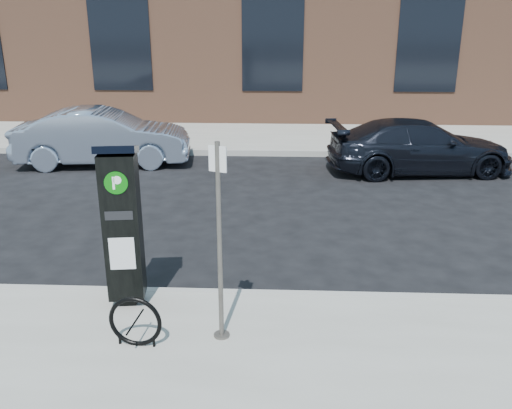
# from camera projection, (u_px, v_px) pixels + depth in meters

# --- Properties ---
(ground) EXTENTS (120.00, 120.00, 0.00)m
(ground) POSITION_uv_depth(u_px,v_px,m) (256.00, 301.00, 7.11)
(ground) COLOR black
(ground) RESTS_ON ground
(sidewalk_far) EXTENTS (60.00, 12.00, 0.15)m
(sidewalk_far) POSITION_uv_depth(u_px,v_px,m) (273.00, 116.00, 20.32)
(sidewalk_far) COLOR gray
(sidewalk_far) RESTS_ON ground
(curb_near) EXTENTS (60.00, 0.12, 0.16)m
(curb_near) POSITION_uv_depth(u_px,v_px,m) (256.00, 297.00, 7.07)
(curb_near) COLOR #9E9B93
(curb_near) RESTS_ON ground
(curb_far) EXTENTS (60.00, 0.12, 0.16)m
(curb_far) POSITION_uv_depth(u_px,v_px,m) (269.00, 153.00, 14.66)
(curb_far) COLOR #9E9B93
(curb_far) RESTS_ON ground
(building) EXTENTS (28.00, 10.05, 8.25)m
(building) POSITION_uv_depth(u_px,v_px,m) (275.00, 3.00, 21.83)
(building) COLOR brown
(building) RESTS_ON ground
(parking_kiosk) EXTENTS (0.52, 0.47, 2.04)m
(parking_kiosk) POSITION_uv_depth(u_px,v_px,m) (122.00, 224.00, 6.46)
(parking_kiosk) COLOR black
(parking_kiosk) RESTS_ON sidewalk_near
(sign_pole) EXTENTS (0.19, 0.18, 2.22)m
(sign_pole) POSITION_uv_depth(u_px,v_px,m) (220.00, 245.00, 5.71)
(sign_pole) COLOR #5D5852
(sign_pole) RESTS_ON sidewalk_near
(bike_rack) EXTENTS (0.59, 0.10, 0.59)m
(bike_rack) POSITION_uv_depth(u_px,v_px,m) (135.00, 322.00, 5.80)
(bike_rack) COLOR black
(bike_rack) RESTS_ON sidewalk_near
(car_silver) EXTENTS (4.43, 2.01, 1.41)m
(car_silver) POSITION_uv_depth(u_px,v_px,m) (103.00, 137.00, 13.61)
(car_silver) COLOR #8B9AB1
(car_silver) RESTS_ON ground
(car_dark) EXTENTS (4.52, 2.23, 1.26)m
(car_dark) POSITION_uv_depth(u_px,v_px,m) (419.00, 146.00, 12.94)
(car_dark) COLOR black
(car_dark) RESTS_ON ground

